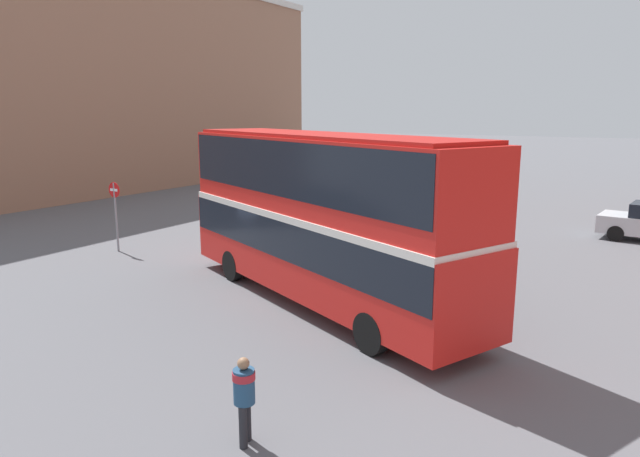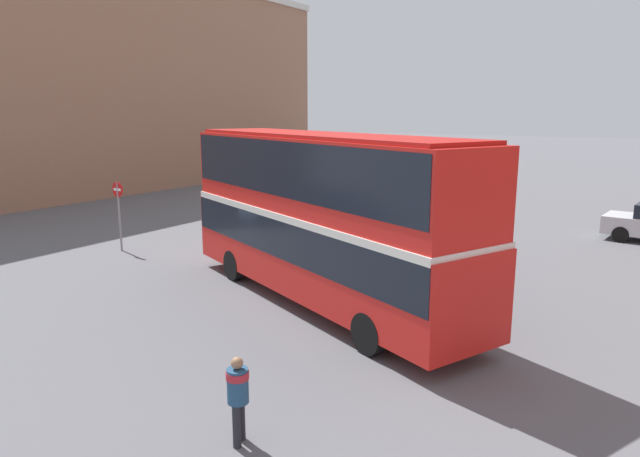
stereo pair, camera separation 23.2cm
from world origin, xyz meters
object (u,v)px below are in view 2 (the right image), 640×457
Objects in this scene: pedestrian_foreground at (238,391)px; parked_car_side_street at (285,207)px; double_decker_bus at (320,208)px; no_entry_sign at (119,205)px; parked_car_kerb_near at (306,188)px.

pedestrian_foreground reaches higher than parked_car_side_street.
double_decker_bus is 10.15m from no_entry_sign.
parked_car_side_street is (-10.91, 16.44, -0.20)m from pedestrian_foreground.
parked_car_kerb_near is at bearing 121.65° from parked_car_side_street.
double_decker_bus reaches higher than no_entry_sign.
no_entry_sign is at bearing -96.20° from parked_car_side_street.
pedestrian_foreground is 15.04m from no_entry_sign.
pedestrian_foreground reaches higher than parked_car_kerb_near.
parked_car_kerb_near is 1.61× the size of no_entry_sign.
pedestrian_foreground is 0.32× the size of parked_car_side_street.
parked_car_kerb_near is at bearing 148.64° from double_decker_bus.
double_decker_bus is 2.36× the size of parked_car_side_street.
no_entry_sign reaches higher than parked_car_side_street.
double_decker_bus is 2.57× the size of parked_car_kerb_near.
no_entry_sign reaches higher than pedestrian_foreground.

